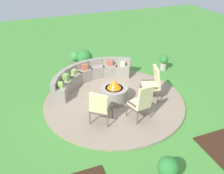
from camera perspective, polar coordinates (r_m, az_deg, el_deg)
name	(u,v)px	position (r m, az deg, el deg)	size (l,w,h in m)	color
ground_plane	(114,101)	(8.22, 0.50, -3.37)	(24.00, 24.00, 0.00)	#478C38
patio_circle	(114,101)	(8.20, 0.50, -3.19)	(4.63, 4.63, 0.06)	gray
fire_pit	(114,92)	(8.03, 0.51, -1.26)	(0.90, 0.90, 0.75)	gray
curved_stone_bench	(88,76)	(9.11, -5.53, 2.65)	(3.29, 1.66, 0.70)	gray
lounge_chair_front_left	(100,106)	(6.91, -2.79, -4.53)	(0.77, 0.77, 1.06)	brown
lounge_chair_front_right	(141,102)	(7.10, 6.87, -3.49)	(0.71, 0.68, 1.13)	brown
lounge_chair_back_left	(152,83)	(8.10, 9.39, 0.98)	(0.71, 0.72, 1.15)	brown
potted_plant_0	(168,170)	(5.66, 12.88, -18.21)	(0.46, 0.46, 0.69)	#605B56
potted_plant_1	(85,59)	(10.32, -6.40, 6.54)	(0.64, 0.64, 0.82)	brown
potted_plant_2	(164,62)	(10.39, 11.95, 5.80)	(0.36, 0.36, 0.64)	#A89E8E
potted_plant_3	(76,58)	(10.72, -8.44, 6.72)	(0.42, 0.42, 0.61)	#605B56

